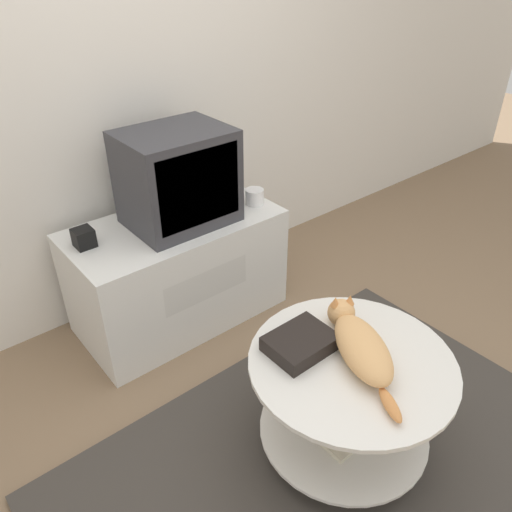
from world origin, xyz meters
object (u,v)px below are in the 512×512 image
Objects in this scene: cat at (360,343)px; dvd_box at (300,343)px; speaker at (84,238)px; tv at (178,178)px.

dvd_box is at bearing 68.72° from cat.
tv is at bearing -8.48° from speaker.
tv is 1.02m from dvd_box.
tv is at bearing 27.83° from cat.
tv reaches higher than dvd_box.
cat is (0.48, -1.20, -0.07)m from speaker.
speaker is at bearing 48.95° from cat.
dvd_box is at bearing -71.67° from speaker.
tv reaches higher than cat.
dvd_box is 0.46× the size of cat.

